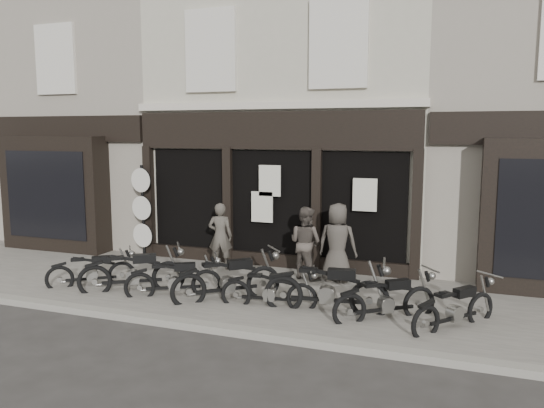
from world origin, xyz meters
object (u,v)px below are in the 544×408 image
(advert_sign_post, at_px, (142,215))
(motorcycle_7, at_px, (455,312))
(motorcycle_0, at_px, (92,274))
(motorcycle_6, at_px, (386,304))
(motorcycle_3, at_px, (228,283))
(man_centre, at_px, (305,243))
(motorcycle_5, at_px, (328,294))
(motorcycle_1, at_px, (133,276))
(man_right, at_px, (337,243))
(motorcycle_2, at_px, (175,283))
(man_left, at_px, (220,236))
(motorcycle_4, at_px, (270,293))

(advert_sign_post, bearing_deg, motorcycle_7, -9.62)
(motorcycle_0, relative_size, motorcycle_6, 0.93)
(motorcycle_3, relative_size, man_centre, 1.14)
(motorcycle_5, relative_size, man_centre, 1.43)
(motorcycle_1, relative_size, man_right, 1.11)
(motorcycle_2, height_order, advert_sign_post, advert_sign_post)
(motorcycle_3, height_order, motorcycle_5, motorcycle_5)
(motorcycle_3, relative_size, motorcycle_7, 1.14)
(motorcycle_1, distance_m, man_left, 2.46)
(man_left, height_order, man_centre, man_centre)
(motorcycle_0, bearing_deg, advert_sign_post, 61.47)
(motorcycle_5, distance_m, man_right, 2.04)
(motorcycle_5, bearing_deg, man_centre, 109.72)
(motorcycle_2, xyz_separation_m, man_centre, (2.16, 2.11, 0.57))
(motorcycle_3, bearing_deg, motorcycle_7, -42.18)
(motorcycle_5, relative_size, man_left, 1.46)
(motorcycle_2, height_order, motorcycle_5, motorcycle_5)
(motorcycle_0, relative_size, motorcycle_2, 0.90)
(motorcycle_6, height_order, man_right, man_right)
(motorcycle_6, relative_size, advert_sign_post, 0.68)
(motorcycle_6, xyz_separation_m, motorcycle_7, (1.16, -0.03, -0.01))
(motorcycle_4, height_order, man_right, man_right)
(motorcycle_0, xyz_separation_m, man_left, (2.04, 2.18, 0.57))
(motorcycle_5, relative_size, motorcycle_6, 1.34)
(motorcycle_1, height_order, motorcycle_5, motorcycle_5)
(motorcycle_0, distance_m, motorcycle_6, 6.30)
(motorcycle_3, distance_m, motorcycle_7, 4.29)
(man_centre, height_order, man_right, man_right)
(man_left, bearing_deg, motorcycle_0, 34.47)
(motorcycle_5, relative_size, man_right, 1.33)
(motorcycle_1, distance_m, advert_sign_post, 2.99)
(motorcycle_5, bearing_deg, motorcycle_2, 175.04)
(motorcycle_5, xyz_separation_m, motorcycle_7, (2.25, -0.07, -0.07))
(motorcycle_0, bearing_deg, motorcycle_6, -35.80)
(motorcycle_1, height_order, man_right, man_right)
(motorcycle_0, height_order, advert_sign_post, advert_sign_post)
(motorcycle_2, distance_m, man_right, 3.62)
(motorcycle_2, distance_m, advert_sign_post, 3.59)
(motorcycle_3, distance_m, man_right, 2.67)
(motorcycle_3, relative_size, motorcycle_4, 0.99)
(motorcycle_5, xyz_separation_m, motorcycle_6, (1.08, -0.04, -0.06))
(motorcycle_4, bearing_deg, man_right, 58.50)
(motorcycle_2, xyz_separation_m, man_right, (2.90, 2.06, 0.63))
(motorcycle_4, bearing_deg, motorcycle_7, -8.51)
(man_left, bearing_deg, motorcycle_5, 134.07)
(motorcycle_1, height_order, motorcycle_2, motorcycle_1)
(motorcycle_7, bearing_deg, motorcycle_3, 128.62)
(motorcycle_0, height_order, motorcycle_4, motorcycle_4)
(motorcycle_5, bearing_deg, man_right, 90.56)
(man_left, relative_size, man_right, 0.92)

